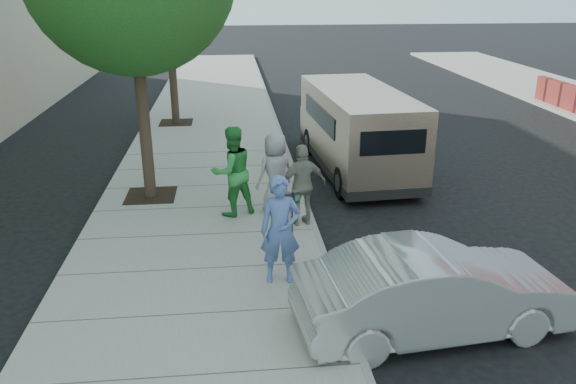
{
  "coord_description": "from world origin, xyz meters",
  "views": [
    {
      "loc": [
        -0.28,
        -10.78,
        5.12
      ],
      "look_at": [
        0.83,
        -0.21,
        1.1
      ],
      "focal_mm": 35.0,
      "sensor_mm": 36.0,
      "label": 1
    }
  ],
  "objects_px": {
    "person_officer": "(280,230)",
    "person_green_shirt": "(232,171)",
    "parking_meter": "(292,212)",
    "person_striped_polo": "(303,185)",
    "van": "(356,128)",
    "sedan": "(434,291)",
    "person_gray_shirt": "(276,173)"
  },
  "relations": [
    {
      "from": "person_green_shirt",
      "to": "person_gray_shirt",
      "type": "distance_m",
      "value": 0.97
    },
    {
      "from": "van",
      "to": "sedan",
      "type": "relative_size",
      "value": 1.5
    },
    {
      "from": "person_green_shirt",
      "to": "person_gray_shirt",
      "type": "bearing_deg",
      "value": 157.46
    },
    {
      "from": "parking_meter",
      "to": "person_striped_polo",
      "type": "distance_m",
      "value": 1.85
    },
    {
      "from": "van",
      "to": "sedan",
      "type": "bearing_deg",
      "value": -97.54
    },
    {
      "from": "parking_meter",
      "to": "person_officer",
      "type": "height_order",
      "value": "person_officer"
    },
    {
      "from": "person_officer",
      "to": "person_green_shirt",
      "type": "bearing_deg",
      "value": 106.41
    },
    {
      "from": "van",
      "to": "person_green_shirt",
      "type": "height_order",
      "value": "van"
    },
    {
      "from": "van",
      "to": "person_officer",
      "type": "bearing_deg",
      "value": -117.0
    },
    {
      "from": "sedan",
      "to": "person_officer",
      "type": "relative_size",
      "value": 2.21
    },
    {
      "from": "van",
      "to": "person_green_shirt",
      "type": "relative_size",
      "value": 3.13
    },
    {
      "from": "sedan",
      "to": "parking_meter",
      "type": "bearing_deg",
      "value": 36.04
    },
    {
      "from": "sedan",
      "to": "person_gray_shirt",
      "type": "relative_size",
      "value": 2.3
    },
    {
      "from": "person_gray_shirt",
      "to": "van",
      "type": "bearing_deg",
      "value": -154.08
    },
    {
      "from": "person_striped_polo",
      "to": "person_officer",
      "type": "bearing_deg",
      "value": 59.67
    },
    {
      "from": "parking_meter",
      "to": "sedan",
      "type": "distance_m",
      "value": 2.93
    },
    {
      "from": "person_gray_shirt",
      "to": "person_striped_polo",
      "type": "xyz_separation_m",
      "value": [
        0.51,
        -0.76,
        -0.03
      ]
    },
    {
      "from": "parking_meter",
      "to": "person_striped_polo",
      "type": "height_order",
      "value": "person_striped_polo"
    },
    {
      "from": "person_gray_shirt",
      "to": "person_striped_polo",
      "type": "relative_size",
      "value": 1.03
    },
    {
      "from": "sedan",
      "to": "person_officer",
      "type": "xyz_separation_m",
      "value": [
        -2.21,
        1.54,
        0.41
      ]
    },
    {
      "from": "sedan",
      "to": "person_officer",
      "type": "distance_m",
      "value": 2.73
    },
    {
      "from": "person_officer",
      "to": "person_green_shirt",
      "type": "height_order",
      "value": "person_green_shirt"
    },
    {
      "from": "parking_meter",
      "to": "van",
      "type": "height_order",
      "value": "van"
    },
    {
      "from": "van",
      "to": "person_gray_shirt",
      "type": "height_order",
      "value": "van"
    },
    {
      "from": "person_green_shirt",
      "to": "parking_meter",
      "type": "bearing_deg",
      "value": 86.97
    },
    {
      "from": "person_striped_polo",
      "to": "person_green_shirt",
      "type": "bearing_deg",
      "value": -39.66
    },
    {
      "from": "person_officer",
      "to": "person_striped_polo",
      "type": "distance_m",
      "value": 2.49
    },
    {
      "from": "person_officer",
      "to": "person_gray_shirt",
      "type": "xyz_separation_m",
      "value": [
        0.18,
        3.15,
        -0.04
      ]
    },
    {
      "from": "parking_meter",
      "to": "person_gray_shirt",
      "type": "height_order",
      "value": "person_gray_shirt"
    },
    {
      "from": "van",
      "to": "person_striped_polo",
      "type": "bearing_deg",
      "value": -120.87
    },
    {
      "from": "person_officer",
      "to": "person_gray_shirt",
      "type": "height_order",
      "value": "person_officer"
    },
    {
      "from": "person_green_shirt",
      "to": "person_striped_polo",
      "type": "distance_m",
      "value": 1.65
    }
  ]
}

